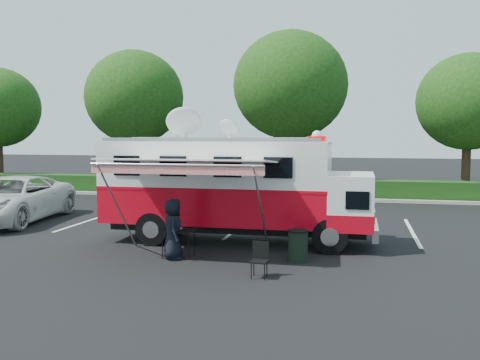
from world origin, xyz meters
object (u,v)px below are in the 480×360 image
(command_truck, at_px, (234,187))
(white_suv, at_px, (12,222))
(trash_bin, at_px, (298,246))
(folding_table, at_px, (178,231))

(command_truck, bearing_deg, white_suv, 168.53)
(white_suv, bearing_deg, trash_bin, -25.63)
(white_suv, xyz_separation_m, trash_bin, (11.39, -3.92, 0.42))
(white_suv, distance_m, folding_table, 9.16)
(command_truck, relative_size, folding_table, 7.70)
(trash_bin, bearing_deg, white_suv, 161.00)
(white_suv, relative_size, trash_bin, 7.42)
(trash_bin, bearing_deg, folding_table, -176.18)
(folding_table, height_order, trash_bin, trash_bin)
(white_suv, distance_m, trash_bin, 12.05)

